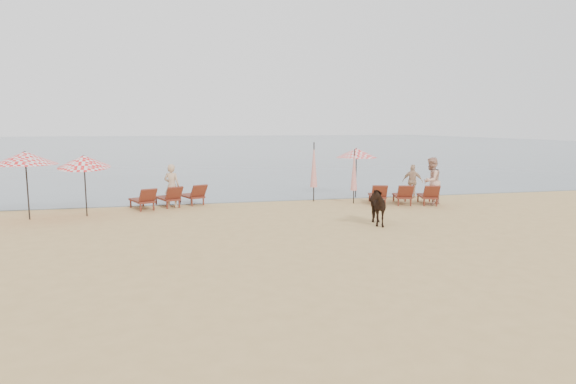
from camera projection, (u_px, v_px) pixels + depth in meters
name	position (u px, v px, depth m)	size (l,w,h in m)	color
ground	(338.00, 269.00, 10.98)	(120.00, 120.00, 0.00)	tan
sea	(195.00, 144.00, 88.16)	(160.00, 140.00, 0.06)	#51606B
lounger_cluster_left	(169.00, 197.00, 19.26)	(3.13, 2.53, 0.60)	maroon
lounger_cluster_right	(403.00, 195.00, 19.88)	(3.02, 2.27, 0.59)	maroon
umbrella_open_left_a	(25.00, 158.00, 16.46)	(2.09, 2.09, 2.38)	black
umbrella_open_left_b	(84.00, 161.00, 17.10)	(1.80, 1.83, 2.29)	black
umbrella_open_right	(356.00, 153.00, 21.67)	(1.84, 1.84, 2.25)	black
umbrella_closed_left	(314.00, 165.00, 20.59)	(0.31, 0.31, 2.55)	black
umbrella_closed_right	(354.00, 170.00, 20.05)	(0.28, 0.28, 2.28)	black
cow	(374.00, 206.00, 15.83)	(0.68, 1.50, 1.26)	black
beachgoer_left	(172.00, 186.00, 19.09)	(0.64, 0.42, 1.74)	tan
beachgoer_right_a	(431.00, 181.00, 19.80)	(0.95, 0.74, 1.96)	tan
beachgoer_right_b	(413.00, 181.00, 21.67)	(0.89, 0.37, 1.52)	tan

